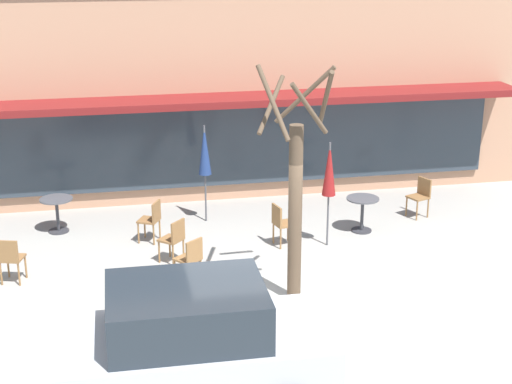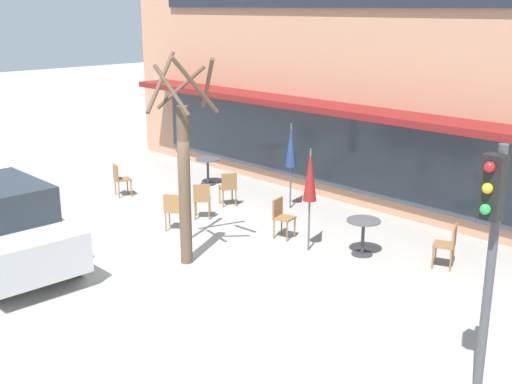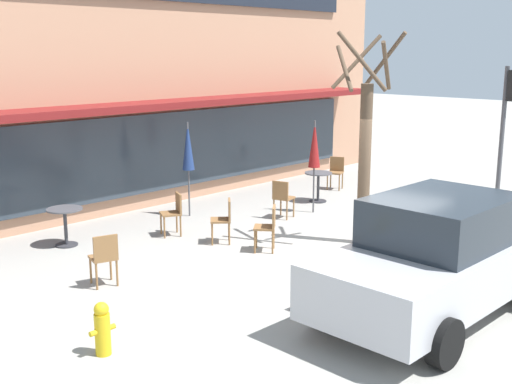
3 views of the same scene
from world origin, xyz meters
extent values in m
plane|color=#9E9B93|center=(0.00, 0.00, 0.00)|extent=(80.00, 80.00, 0.00)
cube|color=tan|center=(0.00, 10.00, 3.81)|extent=(17.14, 8.00, 7.63)
cube|color=maroon|center=(0.00, 5.45, 2.55)|extent=(14.57, 1.10, 0.16)
cube|color=#2D3842|center=(0.00, 5.94, 1.35)|extent=(13.72, 0.10, 1.90)
cylinder|color=#333338|center=(-3.51, 4.59, 0.01)|extent=(0.44, 0.44, 0.03)
cylinder|color=#333338|center=(-3.51, 4.59, 0.38)|extent=(0.07, 0.07, 0.70)
cylinder|color=#4C4C51|center=(-3.51, 4.59, 0.74)|extent=(0.70, 0.70, 0.03)
cylinder|color=#333338|center=(2.93, 3.37, 0.01)|extent=(0.44, 0.44, 0.03)
cylinder|color=#333338|center=(2.93, 3.37, 0.38)|extent=(0.07, 0.07, 0.70)
cylinder|color=#4C4C51|center=(2.93, 3.37, 0.74)|extent=(0.70, 0.70, 0.03)
cylinder|color=#4C4C51|center=(-0.29, 4.63, 1.10)|extent=(0.04, 0.04, 2.20)
cone|color=navy|center=(-0.29, 4.63, 1.65)|extent=(0.28, 0.28, 1.10)
cylinder|color=#4C4C51|center=(1.98, 2.75, 1.10)|extent=(0.04, 0.04, 2.20)
cone|color=maroon|center=(1.98, 2.75, 1.65)|extent=(0.28, 0.28, 1.10)
cylinder|color=olive|center=(-1.85, 3.59, 0.23)|extent=(0.04, 0.04, 0.45)
cylinder|color=olive|center=(-1.70, 3.90, 0.23)|extent=(0.04, 0.04, 0.45)
cylinder|color=olive|center=(-1.54, 3.44, 0.23)|extent=(0.04, 0.04, 0.45)
cylinder|color=olive|center=(-1.39, 3.75, 0.23)|extent=(0.04, 0.04, 0.45)
cube|color=olive|center=(-1.62, 3.67, 0.47)|extent=(0.53, 0.53, 0.04)
cube|color=olive|center=(-1.46, 3.59, 0.69)|extent=(0.21, 0.38, 0.40)
cylinder|color=olive|center=(1.24, 3.13, 0.23)|extent=(0.04, 0.04, 0.45)
cylinder|color=olive|center=(1.32, 2.80, 0.23)|extent=(0.04, 0.04, 0.45)
cylinder|color=olive|center=(0.91, 3.05, 0.23)|extent=(0.04, 0.04, 0.45)
cylinder|color=olive|center=(0.99, 2.72, 0.23)|extent=(0.04, 0.04, 0.45)
cube|color=olive|center=(1.11, 2.93, 0.47)|extent=(0.48, 0.48, 0.04)
cube|color=olive|center=(0.94, 2.89, 0.69)|extent=(0.13, 0.40, 0.40)
cylinder|color=olive|center=(-1.50, 2.52, 0.23)|extent=(0.04, 0.04, 0.45)
cylinder|color=olive|center=(-1.27, 2.77, 0.23)|extent=(0.04, 0.04, 0.45)
cylinder|color=olive|center=(-1.25, 2.29, 0.23)|extent=(0.04, 0.04, 0.45)
cylinder|color=olive|center=(-1.02, 2.54, 0.23)|extent=(0.04, 0.04, 0.45)
cube|color=olive|center=(-1.26, 2.53, 0.47)|extent=(0.57, 0.57, 0.04)
cube|color=olive|center=(-1.13, 2.40, 0.69)|extent=(0.30, 0.32, 0.40)
cylinder|color=olive|center=(4.35, 3.75, 0.23)|extent=(0.04, 0.04, 0.45)
cylinder|color=olive|center=(4.23, 4.07, 0.23)|extent=(0.04, 0.04, 0.45)
cylinder|color=olive|center=(4.67, 3.88, 0.23)|extent=(0.04, 0.04, 0.45)
cylinder|color=olive|center=(4.54, 4.19, 0.23)|extent=(0.04, 0.04, 0.45)
cube|color=olive|center=(4.45, 3.97, 0.47)|extent=(0.52, 0.52, 0.04)
cube|color=olive|center=(4.61, 4.04, 0.69)|extent=(0.19, 0.39, 0.40)
cylinder|color=olive|center=(-1.28, 1.55, 0.23)|extent=(0.04, 0.04, 0.45)
cylinder|color=olive|center=(-1.02, 1.76, 0.23)|extent=(0.04, 0.04, 0.45)
cylinder|color=olive|center=(-1.07, 1.28, 0.23)|extent=(0.04, 0.04, 0.45)
cylinder|color=olive|center=(-0.81, 1.49, 0.23)|extent=(0.04, 0.04, 0.45)
cube|color=olive|center=(-1.04, 1.52, 0.47)|extent=(0.56, 0.56, 0.04)
cube|color=olive|center=(-0.93, 1.38, 0.69)|extent=(0.34, 0.28, 0.40)
cylinder|color=olive|center=(-4.33, 2.39, 0.23)|extent=(0.04, 0.04, 0.45)
cylinder|color=olive|center=(-4.01, 2.29, 0.23)|extent=(0.04, 0.04, 0.45)
cylinder|color=olive|center=(-4.43, 2.06, 0.23)|extent=(0.04, 0.04, 0.45)
cylinder|color=olive|center=(-4.10, 1.96, 0.23)|extent=(0.04, 0.04, 0.45)
cube|color=olive|center=(-4.22, 2.17, 0.47)|extent=(0.50, 0.50, 0.04)
cube|color=olive|center=(-4.27, 2.00, 0.69)|extent=(0.40, 0.15, 0.40)
cube|color=#B7B7BC|center=(-1.61, -2.36, 0.70)|extent=(4.22, 1.85, 0.76)
cube|color=#232B33|center=(-1.46, -2.36, 1.42)|extent=(2.12, 1.63, 0.68)
cylinder|color=black|center=(-2.90, -1.44, 0.32)|extent=(0.64, 0.23, 0.64)
cylinder|color=black|center=(-0.30, -1.47, 0.32)|extent=(0.64, 0.23, 0.64)
cylinder|color=brown|center=(0.72, 0.48, 1.59)|extent=(0.24, 0.24, 3.17)
cylinder|color=brown|center=(1.19, 0.44, 3.60)|extent=(0.18, 1.01, 1.11)
cylinder|color=brown|center=(0.96, 0.92, 3.57)|extent=(0.97, 0.58, 1.06)
cylinder|color=brown|center=(0.35, 0.76, 3.47)|extent=(0.65, 0.83, 0.85)
cylinder|color=brown|center=(0.28, 0.33, 3.60)|extent=(0.41, 0.96, 1.10)
cylinder|color=brown|center=(0.84, 0.16, 3.51)|extent=(0.73, 0.34, 0.92)
camera|label=1|loc=(-2.35, -11.72, 6.27)|focal=55.00mm
camera|label=2|loc=(10.35, -6.90, 4.98)|focal=45.00mm
camera|label=3|loc=(-9.70, -6.58, 3.78)|focal=45.00mm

